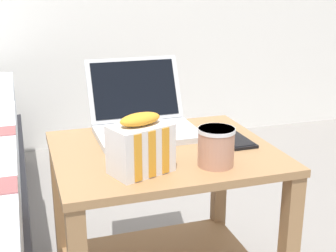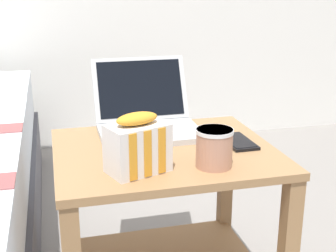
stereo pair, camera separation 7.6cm
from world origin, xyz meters
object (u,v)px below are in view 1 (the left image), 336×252
(mug_front_left, at_px, (216,144))
(snack_bag, at_px, (141,146))
(cell_phone, at_px, (235,140))
(laptop, at_px, (143,118))

(mug_front_left, relative_size, snack_bag, 0.80)
(mug_front_left, xyz_separation_m, cell_phone, (0.13, 0.15, -0.05))
(snack_bag, bearing_deg, laptop, 74.03)
(cell_phone, bearing_deg, snack_bag, -157.42)
(laptop, height_order, mug_front_left, laptop)
(mug_front_left, relative_size, cell_phone, 0.92)
(laptop, distance_m, snack_bag, 0.33)
(laptop, relative_size, cell_phone, 2.09)
(mug_front_left, distance_m, snack_bag, 0.20)
(laptop, relative_size, mug_front_left, 2.27)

